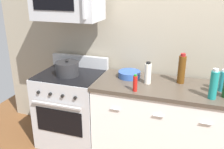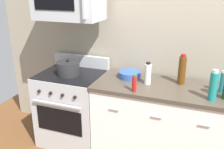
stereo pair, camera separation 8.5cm
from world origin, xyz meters
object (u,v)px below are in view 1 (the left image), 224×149
at_px(bottle_sparkling_teal, 214,85).
at_px(bottle_vinegar_white, 148,73).
at_px(stockpot, 67,69).
at_px(bottle_hot_sauce_red, 135,83).
at_px(bottle_wine_amber, 182,69).
at_px(range_oven, 72,107).
at_px(bottle_dish_soap, 222,81).
at_px(microwave, 67,1).
at_px(bowl_blue_mixing, 129,74).

distance_m(bottle_sparkling_teal, bottle_vinegar_white, 0.67).
relative_size(bottle_vinegar_white, stockpot, 0.90).
relative_size(bottle_hot_sauce_red, bottle_vinegar_white, 0.72).
bearing_deg(bottle_wine_amber, stockpot, -172.02).
xyz_separation_m(range_oven, bottle_hot_sauce_red, (0.85, -0.24, 0.53)).
bearing_deg(bottle_hot_sauce_red, bottle_dish_soap, 18.66).
relative_size(range_oven, microwave, 1.44).
xyz_separation_m(range_oven, bottle_dish_soap, (1.67, 0.03, 0.56)).
bearing_deg(bottle_dish_soap, bowl_blue_mixing, 175.20).
bearing_deg(range_oven, bowl_blue_mixing, 9.23).
distance_m(bottle_dish_soap, bowl_blue_mixing, 0.98).
xyz_separation_m(range_oven, stockpot, (0.00, -0.05, 0.53)).
bearing_deg(bottle_wine_amber, bowl_blue_mixing, -178.89).
height_order(bottle_hot_sauce_red, bottle_sparkling_teal, bottle_sparkling_teal).
bearing_deg(bottle_vinegar_white, microwave, 177.07).
bearing_deg(stockpot, range_oven, 90.00).
bearing_deg(bottle_sparkling_teal, bottle_hot_sauce_red, -175.28).
height_order(bottle_hot_sauce_red, stockpot, stockpot).
relative_size(bottle_dish_soap, bottle_vinegar_white, 0.93).
distance_m(bottle_hot_sauce_red, bottle_sparkling_teal, 0.73).
xyz_separation_m(microwave, bowl_blue_mixing, (0.70, 0.07, -0.79)).
bearing_deg(bottle_dish_soap, microwave, 179.58).
bearing_deg(microwave, bottle_dish_soap, -0.42).
height_order(bottle_wine_amber, bottle_vinegar_white, bottle_wine_amber).
bearing_deg(bottle_hot_sauce_red, stockpot, 167.38).
height_order(bottle_sparkling_teal, stockpot, bottle_sparkling_teal).
bearing_deg(microwave, stockpot, -90.13).
bearing_deg(bowl_blue_mixing, bottle_vinegar_white, -26.65).
xyz_separation_m(bottle_hot_sauce_red, bottle_wine_amber, (0.42, 0.37, 0.07)).
distance_m(bowl_blue_mixing, stockpot, 0.72).
bearing_deg(bottle_hot_sauce_red, microwave, 161.28).
distance_m(range_oven, bottle_vinegar_white, 1.09).
relative_size(bottle_hot_sauce_red, bottle_dish_soap, 0.78).
relative_size(microwave, bottle_dish_soap, 3.30).
bearing_deg(microwave, bottle_hot_sauce_red, -18.72).
height_order(bottle_vinegar_white, stockpot, bottle_vinegar_white).
distance_m(bottle_sparkling_teal, bottle_wine_amber, 0.44).
bearing_deg(bottle_dish_soap, bottle_wine_amber, 167.04).
bearing_deg(stockpot, bottle_sparkling_teal, -4.76).
distance_m(range_oven, bottle_wine_amber, 1.41).
xyz_separation_m(bottle_hot_sauce_red, bottle_sparkling_teal, (0.72, 0.06, 0.06)).
relative_size(microwave, bottle_vinegar_white, 3.06).
xyz_separation_m(range_oven, bottle_sparkling_teal, (1.58, -0.18, 0.59)).
height_order(range_oven, bottle_sparkling_teal, bottle_sparkling_teal).
distance_m(microwave, bottle_hot_sauce_red, 1.17).
bearing_deg(bottle_sparkling_teal, bottle_dish_soap, 66.19).
relative_size(microwave, bottle_sparkling_teal, 2.52).
relative_size(bottle_hot_sauce_red, stockpot, 0.65).
distance_m(bottle_dish_soap, stockpot, 1.68).
height_order(range_oven, bottle_hot_sauce_red, bottle_hot_sauce_red).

